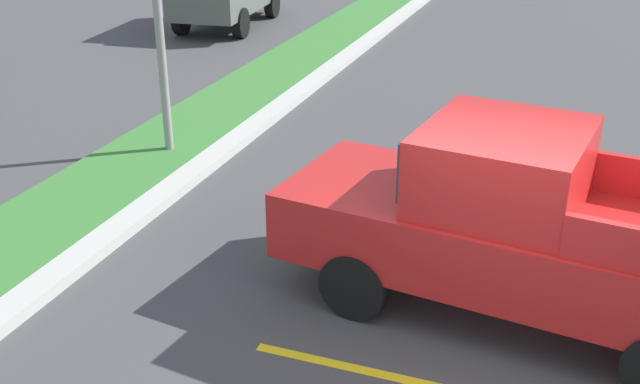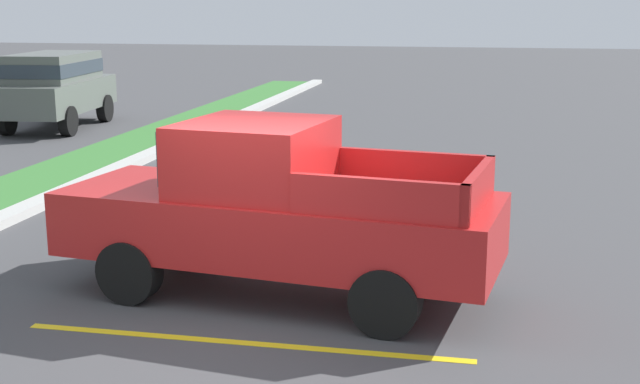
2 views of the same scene
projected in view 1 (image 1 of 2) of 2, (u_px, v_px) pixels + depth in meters
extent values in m
plane|color=#424244|center=(487.00, 359.00, 7.62)|extent=(120.00, 120.00, 0.00)
cube|color=yellow|center=(530.00, 248.00, 9.70)|extent=(0.12, 4.80, 0.01)
cube|color=#B2B2AD|center=(69.00, 266.00, 9.15)|extent=(56.00, 0.40, 0.15)
cylinder|color=black|center=(355.00, 284.00, 8.19)|extent=(0.38, 0.79, 0.76)
cylinder|color=black|center=(413.00, 222.00, 9.56)|extent=(0.38, 0.79, 0.76)
cube|color=red|center=(524.00, 242.00, 8.02)|extent=(2.58, 5.41, 0.76)
cube|color=red|center=(503.00, 167.00, 7.81)|extent=(1.96, 1.82, 0.84)
cube|color=#2D3842|center=(428.00, 149.00, 8.14)|extent=(1.61, 0.28, 0.63)
cube|color=silver|center=(311.00, 213.00, 9.20)|extent=(1.81, 0.40, 0.28)
cylinder|color=black|center=(219.00, 1.00, 23.08)|extent=(0.82, 0.34, 0.80)
cylinder|color=black|center=(272.00, 4.00, 22.70)|extent=(0.82, 0.34, 0.80)
cylinder|color=black|center=(181.00, 20.00, 20.61)|extent=(0.82, 0.34, 0.80)
cylinder|color=black|center=(240.00, 23.00, 20.23)|extent=(0.82, 0.34, 0.80)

